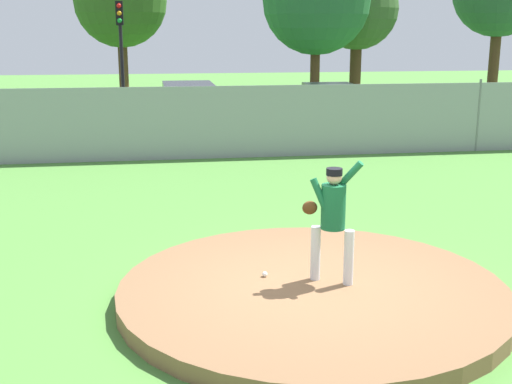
% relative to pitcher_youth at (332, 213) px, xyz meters
% --- Properties ---
extents(ground_plane, '(80.00, 80.00, 0.00)m').
position_rel_pitcher_youth_xyz_m(ground_plane, '(-0.26, 5.94, -1.17)').
color(ground_plane, '#4C8438').
extents(asphalt_strip, '(44.00, 7.00, 0.01)m').
position_rel_pitcher_youth_xyz_m(asphalt_strip, '(-0.26, 14.44, -1.17)').
color(asphalt_strip, '#2B2B2D').
rests_on(asphalt_strip, ground_plane).
extents(pitchers_mound, '(5.12, 5.12, 0.22)m').
position_rel_pitcher_youth_xyz_m(pitchers_mound, '(-0.26, -0.06, -1.06)').
color(pitchers_mound, brown).
rests_on(pitchers_mound, ground_plane).
extents(pitcher_youth, '(0.78, 0.37, 1.65)m').
position_rel_pitcher_youth_xyz_m(pitcher_youth, '(0.00, 0.00, 0.00)').
color(pitcher_youth, silver).
rests_on(pitcher_youth, pitchers_mound).
extents(baseball, '(0.07, 0.07, 0.07)m').
position_rel_pitcher_youth_xyz_m(baseball, '(-0.84, 0.30, -0.91)').
color(baseball, white).
rests_on(baseball, pitchers_mound).
extents(chainlink_fence, '(36.56, 0.07, 2.09)m').
position_rel_pitcher_youth_xyz_m(chainlink_fence, '(-0.26, 9.94, -0.17)').
color(chainlink_fence, gray).
rests_on(chainlink_fence, ground_plane).
extents(parked_car_burgundy, '(1.91, 4.63, 1.71)m').
position_rel_pitcher_youth_xyz_m(parked_car_burgundy, '(-1.13, 14.49, -0.34)').
color(parked_car_burgundy, maroon).
rests_on(parked_car_burgundy, ground_plane).
extents(parked_car_navy, '(1.94, 4.58, 1.62)m').
position_rel_pitcher_youth_xyz_m(parked_car_navy, '(3.85, 14.28, -0.39)').
color(parked_car_navy, '#161E4C').
rests_on(parked_car_navy, ground_plane).
extents(traffic_cone_orange, '(0.40, 0.40, 0.55)m').
position_rel_pitcher_youth_xyz_m(traffic_cone_orange, '(9.35, 14.04, -0.91)').
color(traffic_cone_orange, orange).
rests_on(traffic_cone_orange, asphalt_strip).
extents(traffic_light_near, '(0.28, 0.46, 4.52)m').
position_rel_pitcher_youth_xyz_m(traffic_light_near, '(-3.48, 18.45, 1.94)').
color(traffic_light_near, black).
rests_on(traffic_light_near, ground_plane).
extents(tree_bushy_near, '(4.17, 4.17, 6.82)m').
position_rel_pitcher_youth_xyz_m(tree_bushy_near, '(-3.66, 23.43, 3.54)').
color(tree_bushy_near, '#4C331E').
rests_on(tree_bushy_near, ground_plane).
extents(tree_broad_right, '(5.02, 5.02, 7.30)m').
position_rel_pitcher_youth_xyz_m(tree_broad_right, '(5.30, 22.96, 3.60)').
color(tree_broad_right, '#4C331E').
rests_on(tree_broad_right, ground_plane).
extents(tree_slender_far, '(4.06, 4.06, 6.51)m').
position_rel_pitcher_youth_xyz_m(tree_slender_far, '(7.82, 24.71, 3.27)').
color(tree_slender_far, '#4C331E').
rests_on(tree_slender_far, ground_plane).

